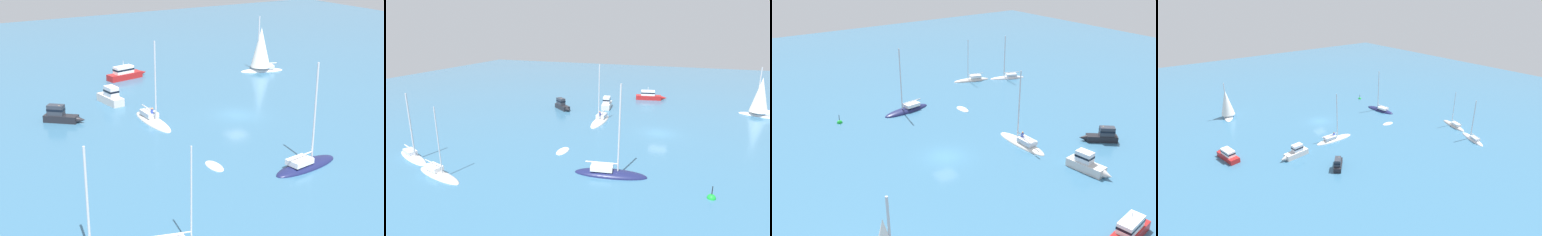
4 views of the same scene
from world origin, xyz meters
The scene contains 8 objects.
ground_plane centered at (0.00, 0.00, 0.00)m, with size 160.06×160.06×0.00m, color teal.
yacht centered at (-14.89, -15.46, 3.02)m, with size 6.82×3.87×8.63m.
ketch centered at (9.58, -2.73, 0.16)m, with size 1.94×7.90×9.79m.
cabin_cruiser centered at (18.41, -7.85, 0.78)m, with size 4.27×3.79×2.01m.
yacht_1 centered at (3.14, 15.44, 0.15)m, with size 7.79×3.25×10.14m.
cabin_cruiser_1 centered at (4.49, -21.56, 0.78)m, with size 6.44×2.56×2.66m.
tender centered at (10.25, 11.18, 0.00)m, with size 1.37×2.73×0.49m.
motor_cruiser centered at (10.96, -11.81, 0.83)m, with size 2.03×5.45×2.21m.
Camera 1 is at (36.00, 51.30, 20.90)m, focal length 53.21 mm.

